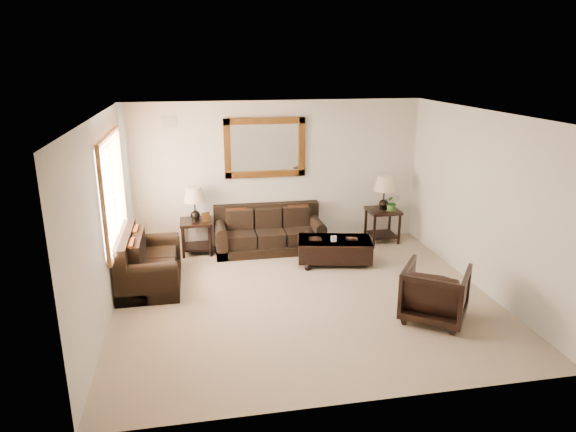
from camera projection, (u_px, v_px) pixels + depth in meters
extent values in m
cube|color=gray|center=(304.00, 297.00, 7.66)|extent=(5.50, 5.00, 0.01)
cube|color=white|center=(306.00, 114.00, 6.87)|extent=(5.50, 5.00, 0.01)
cube|color=beige|center=(276.00, 174.00, 9.62)|extent=(5.50, 0.01, 2.70)
cube|color=beige|center=(361.00, 283.00, 4.92)|extent=(5.50, 0.01, 2.70)
cube|color=beige|center=(102.00, 222.00, 6.78)|extent=(0.01, 5.00, 2.70)
cube|color=beige|center=(482.00, 201.00, 7.75)|extent=(0.01, 5.00, 2.70)
cube|color=white|center=(111.00, 190.00, 7.57)|extent=(0.01, 1.80, 1.50)
cube|color=brown|center=(108.00, 137.00, 7.35)|extent=(0.06, 1.96, 0.08)
cube|color=brown|center=(119.00, 241.00, 7.81)|extent=(0.06, 1.96, 0.08)
cube|color=brown|center=(104.00, 208.00, 6.69)|extent=(0.06, 0.08, 1.50)
cube|color=brown|center=(121.00, 177.00, 8.46)|extent=(0.06, 0.08, 1.50)
cube|color=brown|center=(113.00, 190.00, 7.58)|extent=(0.05, 0.05, 1.50)
cube|color=#44240D|center=(265.00, 148.00, 9.40)|extent=(1.50, 0.06, 1.10)
cube|color=white|center=(265.00, 148.00, 9.42)|extent=(1.26, 0.01, 0.86)
cube|color=#999999|center=(169.00, 122.00, 8.97)|extent=(0.25, 0.02, 0.18)
cube|color=black|center=(269.00, 246.00, 9.53)|extent=(1.98, 0.86, 0.16)
cube|color=black|center=(267.00, 214.00, 9.68)|extent=(1.98, 0.20, 0.41)
cube|color=black|center=(241.00, 238.00, 9.36)|extent=(0.51, 0.70, 0.24)
cube|color=black|center=(269.00, 236.00, 9.45)|extent=(0.51, 0.70, 0.24)
cube|color=black|center=(298.00, 234.00, 9.55)|extent=(0.51, 0.70, 0.24)
cube|color=black|center=(221.00, 241.00, 9.33)|extent=(0.20, 0.86, 0.48)
cylinder|color=black|center=(220.00, 229.00, 9.26)|extent=(0.20, 0.84, 0.20)
cube|color=black|center=(316.00, 235.00, 9.64)|extent=(0.20, 0.86, 0.48)
cylinder|color=black|center=(316.00, 223.00, 9.57)|extent=(0.20, 0.84, 0.20)
cube|color=#5B240B|center=(237.00, 218.00, 9.43)|extent=(0.38, 0.17, 0.39)
cube|color=#5B240B|center=(298.00, 215.00, 9.63)|extent=(0.38, 0.17, 0.39)
cube|color=black|center=(151.00, 279.00, 8.08)|extent=(0.91, 1.54, 0.17)
cube|color=black|center=(124.00, 247.00, 7.86)|extent=(0.21, 1.54, 0.43)
cube|color=black|center=(150.00, 273.00, 7.76)|extent=(0.75, 0.54, 0.26)
cube|color=black|center=(152.00, 260.00, 8.29)|extent=(0.75, 0.54, 0.26)
cube|color=black|center=(147.00, 287.00, 7.41)|extent=(0.91, 0.21, 0.51)
cylinder|color=black|center=(145.00, 271.00, 7.34)|extent=(0.90, 0.21, 0.21)
cube|color=black|center=(153.00, 254.00, 8.66)|extent=(0.91, 0.21, 0.51)
cylinder|color=black|center=(152.00, 240.00, 8.58)|extent=(0.90, 0.21, 0.21)
cube|color=#5B240B|center=(134.00, 254.00, 7.58)|extent=(0.18, 0.40, 0.42)
cube|color=#5B240B|center=(138.00, 240.00, 8.20)|extent=(0.18, 0.40, 0.42)
cube|color=black|center=(196.00, 222.00, 9.27)|extent=(0.56, 0.56, 0.05)
cube|color=black|center=(197.00, 246.00, 9.40)|extent=(0.48, 0.48, 0.03)
cylinder|color=black|center=(183.00, 243.00, 9.09)|extent=(0.05, 0.05, 0.56)
cylinder|color=black|center=(210.00, 242.00, 9.17)|extent=(0.05, 0.05, 0.56)
cylinder|color=black|center=(183.00, 235.00, 9.54)|extent=(0.05, 0.05, 0.56)
cylinder|color=black|center=(209.00, 233.00, 9.63)|extent=(0.05, 0.05, 0.56)
sphere|color=black|center=(195.00, 215.00, 9.23)|extent=(0.17, 0.17, 0.17)
cylinder|color=black|center=(195.00, 205.00, 9.17)|extent=(0.02, 0.02, 0.37)
cone|color=tan|center=(194.00, 194.00, 9.11)|extent=(0.39, 0.39, 0.27)
cube|color=#44240D|center=(206.00, 217.00, 9.17)|extent=(0.15, 0.10, 0.17)
cube|color=black|center=(383.00, 211.00, 9.88)|extent=(0.59, 0.59, 0.05)
cube|color=black|center=(382.00, 234.00, 10.02)|extent=(0.50, 0.50, 0.03)
cylinder|color=black|center=(374.00, 231.00, 9.69)|extent=(0.05, 0.05, 0.59)
cylinder|color=black|center=(399.00, 230.00, 9.78)|extent=(0.05, 0.05, 0.59)
cylinder|color=black|center=(366.00, 223.00, 10.16)|extent=(0.05, 0.05, 0.59)
cylinder|color=black|center=(390.00, 222.00, 10.25)|extent=(0.05, 0.05, 0.59)
sphere|color=black|center=(383.00, 204.00, 9.84)|extent=(0.18, 0.18, 0.18)
cylinder|color=black|center=(384.00, 194.00, 9.78)|extent=(0.03, 0.03, 0.38)
cone|color=tan|center=(385.00, 183.00, 9.72)|extent=(0.40, 0.40, 0.28)
sphere|color=black|center=(308.00, 268.00, 8.63)|extent=(0.12, 0.12, 0.12)
sphere|color=black|center=(368.00, 263.00, 8.82)|extent=(0.12, 0.12, 0.12)
sphere|color=black|center=(302.00, 257.00, 9.08)|extent=(0.12, 0.12, 0.12)
sphere|color=black|center=(359.00, 253.00, 9.27)|extent=(0.12, 0.12, 0.12)
cube|color=black|center=(335.00, 249.00, 8.89)|extent=(1.36, 0.91, 0.35)
cube|color=black|center=(335.00, 240.00, 8.84)|extent=(1.39, 0.93, 0.04)
cube|color=black|center=(315.00, 239.00, 8.82)|extent=(0.24, 0.18, 0.03)
cube|color=black|center=(352.00, 239.00, 8.84)|extent=(0.22, 0.17, 0.02)
cube|color=white|center=(334.00, 239.00, 8.72)|extent=(0.09, 0.06, 0.10)
imported|color=black|center=(435.00, 290.00, 6.92)|extent=(1.11, 1.10, 0.84)
imported|color=#28511C|center=(392.00, 204.00, 9.75)|extent=(0.36, 0.39, 0.25)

